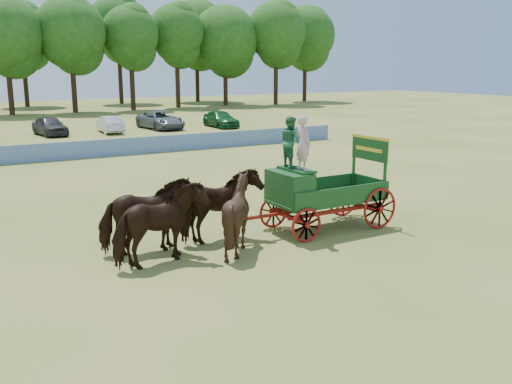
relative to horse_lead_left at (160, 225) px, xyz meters
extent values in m
plane|color=#9B8946|center=(8.96, 1.73, -1.11)|extent=(160.00, 160.00, 0.00)
imported|color=black|center=(0.00, 0.00, 0.00)|extent=(2.84, 1.76, 2.23)
imported|color=black|center=(0.00, 1.10, 0.00)|extent=(2.75, 1.48, 2.23)
imported|color=black|center=(2.40, 0.00, 0.00)|extent=(2.28, 2.09, 2.23)
imported|color=black|center=(2.40, 1.10, 0.00)|extent=(2.81, 1.64, 2.23)
cube|color=maroon|center=(4.60, 0.55, -0.51)|extent=(0.12, 2.00, 0.12)
cube|color=maroon|center=(7.60, 0.55, -0.51)|extent=(0.12, 2.00, 0.12)
cube|color=maroon|center=(6.10, 0.00, -0.39)|extent=(3.80, 0.10, 0.12)
cube|color=maroon|center=(6.10, 1.10, -0.39)|extent=(3.80, 0.10, 0.12)
cube|color=maroon|center=(3.70, 0.55, -0.36)|extent=(2.80, 0.09, 0.09)
cube|color=#1A4E1A|center=(6.10, 0.55, -0.11)|extent=(3.80, 1.80, 0.10)
cube|color=#1A4E1A|center=(6.10, -0.33, 0.19)|extent=(3.80, 0.06, 0.55)
cube|color=#1A4E1A|center=(6.10, 1.43, 0.19)|extent=(3.80, 0.06, 0.55)
cube|color=#1A4E1A|center=(7.98, 0.55, 0.19)|extent=(0.06, 1.80, 0.55)
cube|color=#1A4E1A|center=(4.60, 0.55, 0.44)|extent=(0.85, 1.70, 1.05)
cube|color=#1A4E1A|center=(4.85, 0.55, 1.01)|extent=(0.55, 1.50, 0.08)
cube|color=#1A4E1A|center=(4.22, 0.55, 0.24)|extent=(0.10, 1.60, 0.65)
cube|color=#1A4E1A|center=(4.40, 0.55, -0.06)|extent=(0.55, 1.60, 0.06)
cube|color=#1A4E1A|center=(7.90, -0.25, 0.84)|extent=(0.08, 0.08, 1.80)
cube|color=#1A4E1A|center=(7.90, 1.35, 0.84)|extent=(0.08, 0.08, 1.80)
cube|color=#1A4E1A|center=(7.90, 0.55, 1.44)|extent=(0.07, 1.75, 0.75)
cube|color=gold|center=(7.90, 0.55, 1.84)|extent=(0.08, 1.80, 0.09)
cube|color=gold|center=(7.86, 0.55, 1.44)|extent=(0.02, 1.30, 0.12)
torus|color=maroon|center=(4.60, -0.40, -0.56)|extent=(1.09, 0.09, 1.09)
torus|color=maroon|center=(4.60, 1.50, -0.56)|extent=(1.09, 0.09, 1.09)
torus|color=maroon|center=(7.60, -0.40, -0.41)|extent=(1.39, 0.09, 1.39)
torus|color=maroon|center=(7.60, 1.50, -0.41)|extent=(1.39, 0.09, 1.39)
imported|color=#CF9EB3|center=(4.85, 0.20, 1.90)|extent=(0.41, 0.62, 1.71)
imported|color=#286B42|center=(4.85, 0.90, 1.86)|extent=(0.62, 0.79, 1.63)
cube|color=#1D41A0|center=(7.96, 19.73, -0.59)|extent=(26.00, 0.08, 1.05)
imported|color=#333338|center=(3.53, 32.63, -0.35)|extent=(2.33, 4.67, 1.53)
imported|color=silver|center=(8.11, 32.07, -0.42)|extent=(1.68, 4.27, 1.39)
imported|color=slate|center=(12.78, 32.74, -0.34)|extent=(2.99, 5.74, 1.54)
imported|color=#144C1E|center=(17.96, 31.40, -0.42)|extent=(2.13, 4.86, 1.39)
cylinder|color=#382314|center=(3.86, 55.05, 1.28)|extent=(0.60, 0.60, 4.79)
sphere|color=#194913|center=(3.86, 55.05, 7.71)|extent=(8.15, 8.15, 8.15)
cylinder|color=#382314|center=(10.79, 54.93, 1.39)|extent=(0.60, 0.60, 5.00)
sphere|color=#194913|center=(10.79, 54.93, 8.10)|extent=(8.05, 8.05, 8.05)
cylinder|color=#382314|center=(17.93, 55.12, 1.38)|extent=(0.60, 0.60, 4.99)
sphere|color=#194913|center=(17.93, 55.12, 8.07)|extent=(6.87, 6.87, 6.87)
cylinder|color=#382314|center=(24.62, 56.69, 1.52)|extent=(0.60, 0.60, 5.27)
sphere|color=#194913|center=(24.62, 56.69, 8.59)|extent=(7.16, 7.16, 7.16)
cylinder|color=#382314|center=(31.97, 57.16, 1.32)|extent=(0.60, 0.60, 4.87)
sphere|color=#194913|center=(31.97, 57.16, 7.85)|extent=(9.14, 9.14, 9.14)
cylinder|color=#382314|center=(38.82, 54.92, 1.63)|extent=(0.60, 0.60, 5.50)
sphere|color=#194913|center=(38.82, 54.92, 9.01)|extent=(8.22, 8.22, 8.22)
cylinder|color=#382314|center=(46.60, 58.84, 1.58)|extent=(0.60, 0.60, 5.39)
sphere|color=#194913|center=(46.60, 58.84, 8.81)|extent=(8.89, 8.89, 8.89)
cylinder|color=#382314|center=(7.62, 68.36, 1.52)|extent=(0.60, 0.60, 5.27)
sphere|color=#194913|center=(7.62, 68.36, 8.59)|extent=(7.99, 7.99, 7.99)
cylinder|color=#382314|center=(20.61, 68.29, 1.90)|extent=(0.60, 0.60, 6.02)
sphere|color=#194913|center=(20.61, 68.29, 9.98)|extent=(8.44, 8.44, 8.44)
cylinder|color=#382314|center=(32.18, 66.85, 1.70)|extent=(0.60, 0.60, 5.64)
sphere|color=#194913|center=(32.18, 66.85, 9.27)|extent=(9.68, 9.68, 9.68)
camera|label=1|loc=(-5.36, -14.16, 4.22)|focal=40.00mm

